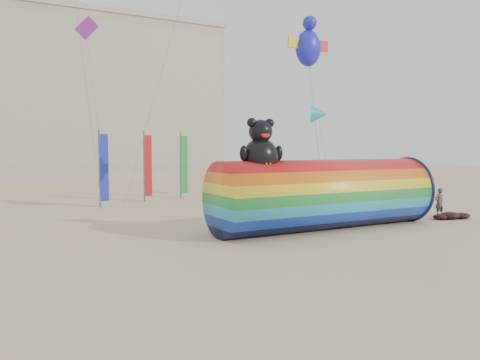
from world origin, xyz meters
name	(u,v)px	position (x,y,z in m)	size (l,w,h in m)	color
ground	(246,234)	(0.00, 0.00, 0.00)	(160.00, 160.00, 0.00)	#CCB58C
windsock_assembly	(325,192)	(4.15, -0.50, 1.79)	(11.71, 3.57, 5.40)	red
kite_handler	(439,202)	(12.57, -0.44, 0.83)	(0.60, 0.40, 1.66)	#4E4F54
fabric_bundle	(452,216)	(12.46, -1.40, 0.17)	(2.62, 1.35, 0.41)	#330911
festival_banners	(147,166)	(-0.19, 14.60, 2.64)	(7.38, 2.73, 5.20)	#59595E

